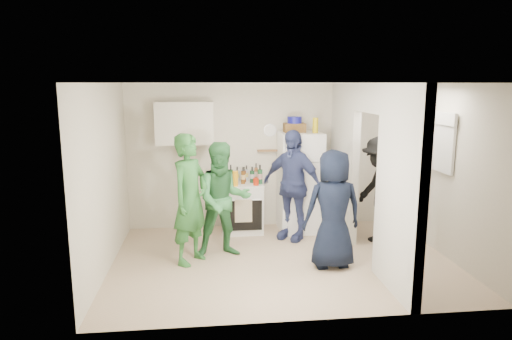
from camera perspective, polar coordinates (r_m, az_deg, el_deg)
The scene contains 37 objects.
floor at distance 6.67m, azimuth 3.30°, elevation -11.19°, with size 4.80×4.80×0.00m, color tan.
wall_back at distance 7.97m, azimuth 1.37°, elevation 1.78°, with size 4.80×4.80×0.00m, color silver.
wall_front at distance 4.69m, azimuth 6.92°, elevation -4.68°, with size 4.80×4.80×0.00m, color silver.
wall_left at distance 6.37m, azimuth -18.38°, elevation -1.05°, with size 3.40×3.40×0.00m, color silver.
wall_right at distance 7.12m, azimuth 22.84°, elevation -0.15°, with size 3.40×3.40×0.00m, color silver.
ceiling at distance 6.19m, azimuth 3.56°, elevation 10.81°, with size 4.80×4.80×0.00m, color white.
partition_pier_back at distance 7.65m, azimuth 10.93°, elevation 1.21°, with size 0.12×1.20×2.50m, color silver.
partition_pier_front at distance 5.62m, azimuth 17.51°, elevation -2.52°, with size 0.12×1.20×2.50m, color silver.
partition_header at distance 6.51m, azimuth 14.13°, elevation 8.74°, with size 0.12×1.00×0.40m, color silver.
stove at distance 7.77m, azimuth -1.78°, elevation -4.69°, with size 0.71×0.59×0.85m, color white.
upper_cabinet at distance 7.66m, azimuth -8.92°, elevation 5.81°, with size 0.95×0.34×0.70m, color silver.
fridge at distance 7.78m, azimuth 5.51°, elevation -1.51°, with size 0.70×0.68×1.69m, color white.
wicker_basket at distance 7.67m, azimuth 4.82°, elevation 5.29°, with size 0.35×0.25×0.15m, color brown.
blue_bowl at distance 7.66m, azimuth 4.84°, elevation 6.26°, with size 0.24×0.24×0.11m, color navy.
yellow_cup_stack_top at distance 7.59m, azimuth 7.43°, elevation 5.56°, with size 0.09×0.09×0.25m, color yellow.
wall_clock at distance 7.90m, azimuth 1.77°, elevation 4.99°, with size 0.22×0.22×0.03m, color white.
spice_shelf at distance 7.90m, azimuth 1.43°, elevation 2.44°, with size 0.35×0.08×0.03m, color olive.
nook_window at distance 7.22m, azimuth 22.17°, elevation 3.26°, with size 0.03×0.70×0.80m, color black.
nook_window_frame at distance 7.22m, azimuth 22.06°, elevation 3.27°, with size 0.04×0.76×0.86m, color white.
nook_valance at distance 7.17m, azimuth 22.08°, elevation 6.04°, with size 0.04×0.82×0.18m, color white.
yellow_cup_stack_stove at distance 7.42m, azimuth -2.59°, elevation -1.08°, with size 0.09×0.09×0.25m, color #F2A214.
red_cup at distance 7.48m, azimuth -0.00°, elevation -1.48°, with size 0.09×0.09×0.12m, color red.
person_green_left at distance 6.40m, azimuth -8.22°, elevation -3.63°, with size 0.67×0.44×1.83m, color #296832.
person_green_center at distance 6.60m, azimuth -4.10°, elevation -3.77°, with size 0.82×0.64×1.68m, color #357944.
person_denim at distance 7.34m, azimuth 4.50°, elevation -1.88°, with size 1.04×0.43×1.78m, color #39437C.
person_navy at distance 6.28m, azimuth 9.61°, elevation -4.86°, with size 0.80×0.52×1.64m, color black.
person_nook at distance 7.36m, azimuth 15.24°, elevation -2.53°, with size 1.10×0.63×1.70m, color black.
bottle_a at distance 7.73m, azimuth -3.87°, elevation -0.52°, with size 0.07×0.07×0.28m, color brown.
bottle_b at distance 7.55m, azimuth -3.17°, elevation -0.57°, with size 0.07×0.07×0.33m, color #1D5723.
bottle_c at distance 7.78m, azimuth -2.35°, elevation -0.51°, with size 0.07×0.07×0.25m, color #B4BDC3.
bottle_d at distance 7.59m, azimuth -1.62°, elevation -0.67°, with size 0.07×0.07×0.28m, color brown.
bottle_e at distance 7.81m, azimuth -1.19°, elevation -0.40°, with size 0.06×0.06×0.27m, color silver.
bottle_f at distance 7.68m, azimuth -0.48°, elevation -0.58°, with size 0.07×0.07×0.27m, color #173F24.
bottle_g at distance 7.79m, azimuth 0.01°, elevation -0.27°, with size 0.06×0.06×0.31m, color brown.
bottle_h at distance 7.52m, azimuth -3.95°, elevation -0.96°, with size 0.07×0.07×0.24m, color #ADB5BA.
bottle_i at distance 7.74m, azimuth -1.49°, elevation -0.55°, with size 0.06×0.06×0.26m, color #632711.
bottle_j at distance 7.57m, azimuth 0.50°, elevation -0.55°, with size 0.08×0.08×0.32m, color #1E592F.
Camera 1 is at (-1.05, -6.10, 2.49)m, focal length 32.00 mm.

